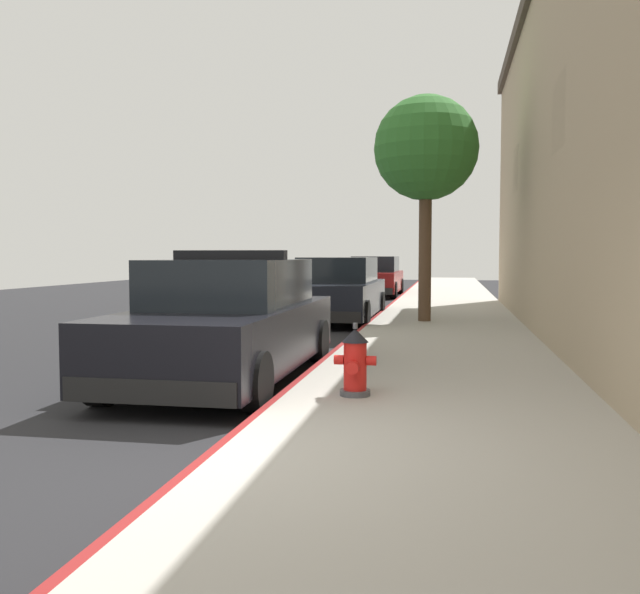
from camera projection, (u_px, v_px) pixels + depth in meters
name	position (u px, v px, depth m)	size (l,w,h in m)	color
ground_plane	(184.00, 329.00, 15.98)	(28.91, 60.00, 0.20)	#232326
sidewalk_pavement	(446.00, 326.00, 14.85)	(3.24, 60.00, 0.15)	#ADA89E
curb_painted_edge	(369.00, 325.00, 15.16)	(0.08, 60.00, 0.15)	maroon
police_cruiser	(229.00, 323.00, 8.88)	(1.94, 4.84, 1.68)	black
parked_car_silver_ahead	(338.00, 291.00, 16.77)	(1.94, 4.84, 1.56)	black
parked_car_dark_far	(376.00, 277.00, 26.95)	(1.94, 4.84, 1.56)	maroon
fire_hydrant	(355.00, 362.00, 7.15)	(0.44, 0.40, 0.76)	#4C4C51
street_tree	(426.00, 150.00, 15.05)	(2.29, 2.29, 4.95)	brown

